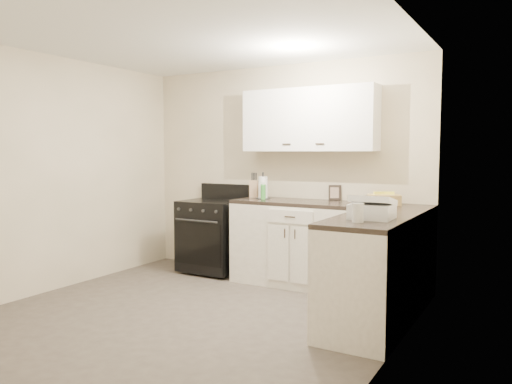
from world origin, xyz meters
The scene contains 20 objects.
floor centered at (0.00, 0.00, 0.00)m, with size 3.60×3.60×0.00m, color #473F38.
ceiling centered at (0.00, 0.00, 2.50)m, with size 3.60×3.60×0.00m, color white.
wall_back centered at (0.00, 1.80, 1.25)m, with size 3.60×3.60×0.00m, color beige.
wall_right centered at (1.80, 0.00, 1.25)m, with size 3.60×3.60×0.00m, color beige.
wall_left centered at (-1.80, 0.00, 1.25)m, with size 3.60×3.60×0.00m, color beige.
base_cabinets_back centered at (0.43, 1.50, 0.45)m, with size 1.55×0.60×0.90m, color white.
base_cabinets_right centered at (1.50, 0.85, 0.45)m, with size 0.60×1.90×0.90m, color white.
countertop_back centered at (0.43, 1.50, 0.92)m, with size 1.55×0.60×0.04m, color black.
countertop_right centered at (1.50, 0.85, 0.92)m, with size 0.60×1.90×0.04m, color black.
upper_cabinets centered at (0.43, 1.65, 1.84)m, with size 1.55×0.30×0.70m, color white.
stove centered at (-0.78, 1.48, 0.46)m, with size 0.71×0.61×0.86m, color black.
knife_block centered at (-0.27, 1.62, 1.04)m, with size 0.09×0.08×0.20m, color tan.
paper_towel centered at (-0.09, 1.51, 1.07)m, with size 0.11×0.11×0.26m, color white.
soap_bottle centered at (-0.05, 1.46, 1.03)m, with size 0.06×0.06×0.17m, color green.
picture_frame centered at (0.70, 1.76, 1.03)m, with size 0.14×0.02×0.17m, color black.
wicker_basket centered at (1.31, 1.56, 0.99)m, with size 0.32×0.21×0.11m, color tan.
countertop_grill centered at (1.53, 0.44, 1.00)m, with size 0.33×0.31×0.12m, color white.
glass_jar centered at (1.49, 0.19, 1.01)m, with size 0.09×0.09×0.15m, color silver.
oven_mitt_near centered at (1.18, 0.30, 0.46)m, with size 0.02×0.17×0.29m, color black.
oven_mitt_far centered at (1.18, 0.45, 0.49)m, with size 0.02×0.17×0.30m, color black.
Camera 1 is at (2.71, -3.52, 1.48)m, focal length 35.00 mm.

